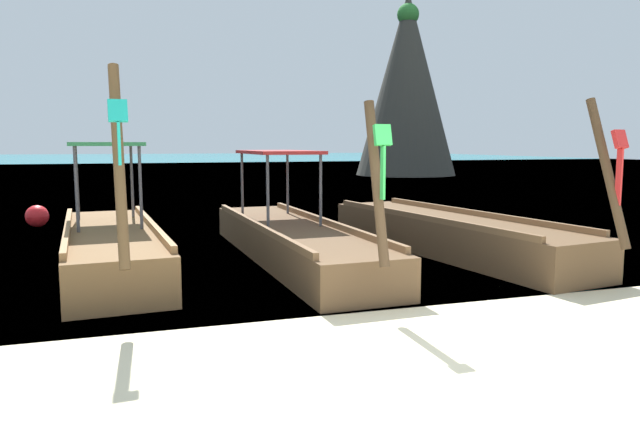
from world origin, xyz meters
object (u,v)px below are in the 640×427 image
Objects in this scene: longtail_boat_green_ribbon at (292,239)px; longtail_boat_red_ribbon at (449,234)px; longtail_boat_turquoise_ribbon at (111,245)px; karst_rock at (409,88)px; mooring_buoy_near at (37,216)px.

longtail_boat_red_ribbon is at bearing -5.23° from longtail_boat_green_ribbon.
longtail_boat_turquoise_ribbon is 30.68m from karst_rock.
longtail_boat_red_ribbon is at bearing -37.36° from mooring_buoy_near.
longtail_boat_red_ribbon reaches higher than longtail_boat_green_ribbon.
mooring_buoy_near is (-19.24, -19.21, -5.29)m from karst_rock.
longtail_boat_turquoise_ribbon is 2.96m from longtail_boat_green_ribbon.
karst_rock is (14.42, 24.85, 5.21)m from longtail_boat_green_ribbon.
mooring_buoy_near is at bearing 142.64° from longtail_boat_red_ribbon.
longtail_boat_green_ribbon is at bearing -120.14° from karst_rock.
longtail_boat_green_ribbon is (2.95, -0.10, -0.03)m from longtail_boat_turquoise_ribbon.
longtail_boat_turquoise_ribbon is 0.52× the size of karst_rock.
longtail_boat_turquoise_ribbon reaches higher than longtail_boat_green_ribbon.
longtail_boat_green_ribbon is 0.60× the size of karst_rock.
karst_rock is at bearing 54.93° from longtail_boat_turquoise_ribbon.
longtail_boat_red_ribbon is 9.73m from mooring_buoy_near.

